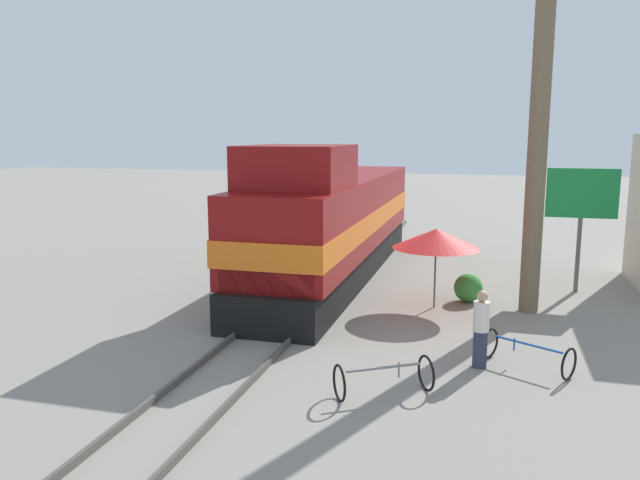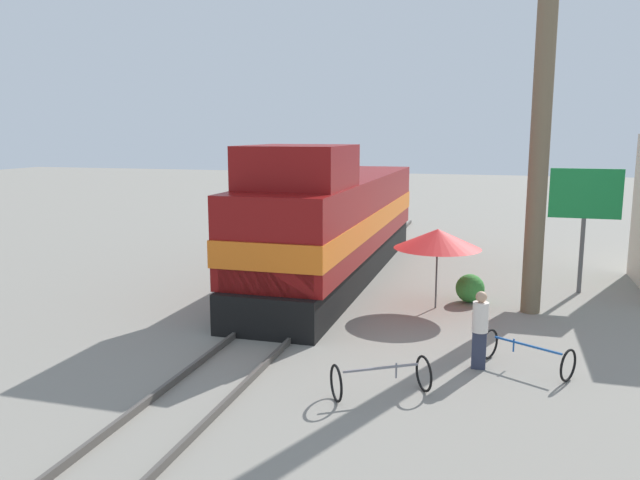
# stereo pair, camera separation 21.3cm
# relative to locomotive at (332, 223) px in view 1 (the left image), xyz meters

# --- Properties ---
(ground_plane) EXTENTS (120.00, 120.00, 0.00)m
(ground_plane) POSITION_rel_locomotive_xyz_m (0.00, -3.51, -1.93)
(ground_plane) COLOR gray
(rail_near) EXTENTS (0.08, 35.19, 0.15)m
(rail_near) POSITION_rel_locomotive_xyz_m (-0.72, -3.51, -1.85)
(rail_near) COLOR #4C4742
(rail_near) RESTS_ON ground_plane
(rail_far) EXTENTS (0.08, 35.19, 0.15)m
(rail_far) POSITION_rel_locomotive_xyz_m (0.72, -3.51, -1.85)
(rail_far) COLOR #4C4742
(rail_far) RESTS_ON ground_plane
(locomotive) EXTENTS (2.98, 14.92, 4.66)m
(locomotive) POSITION_rel_locomotive_xyz_m (0.00, 0.00, 0.00)
(locomotive) COLOR black
(locomotive) RESTS_ON ground_plane
(utility_pole) EXTENTS (1.80, 0.53, 10.01)m
(utility_pole) POSITION_rel_locomotive_xyz_m (6.40, -2.54, 3.11)
(utility_pole) COLOR #726047
(utility_pole) RESTS_ON ground_plane
(vendor_umbrella) EXTENTS (2.48, 2.48, 2.31)m
(vendor_umbrella) POSITION_rel_locomotive_xyz_m (3.78, -2.88, 0.11)
(vendor_umbrella) COLOR #4C4C4C
(vendor_umbrella) RESTS_ON ground_plane
(billboard_sign) EXTENTS (2.13, 0.12, 3.92)m
(billboard_sign) POSITION_rel_locomotive_xyz_m (7.97, 0.15, 0.99)
(billboard_sign) COLOR #595959
(billboard_sign) RESTS_ON ground_plane
(shrub_cluster) EXTENTS (0.85, 0.85, 0.85)m
(shrub_cluster) POSITION_rel_locomotive_xyz_m (4.70, -1.97, -1.50)
(shrub_cluster) COLOR #388C38
(shrub_cluster) RESTS_ON ground_plane
(person_bystander) EXTENTS (0.34, 0.34, 1.70)m
(person_bystander) POSITION_rel_locomotive_xyz_m (5.14, -7.35, -1.00)
(person_bystander) COLOR #2D3347
(person_bystander) RESTS_ON ground_plane
(bicycle) EXTENTS (1.95, 1.52, 0.69)m
(bicycle) POSITION_rel_locomotive_xyz_m (6.13, -7.14, -1.57)
(bicycle) COLOR black
(bicycle) RESTS_ON ground_plane
(bicycle_spare) EXTENTS (1.95, 1.57, 0.72)m
(bicycle_spare) POSITION_rel_locomotive_xyz_m (3.39, -9.35, -1.56)
(bicycle_spare) COLOR black
(bicycle_spare) RESTS_ON ground_plane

